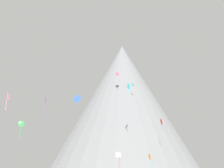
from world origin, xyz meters
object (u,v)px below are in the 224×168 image
at_px(kite_teal_high, 132,85).
at_px(kite_rainbow_high, 118,74).
at_px(kite_violet_mid, 45,102).
at_px(kite_pink_mid, 8,98).
at_px(kite_red_mid, 161,122).
at_px(kite_orange_low, 150,157).
at_px(rock_massif, 123,119).
at_px(kite_cyan_high, 128,87).
at_px(kite_blue_mid, 77,99).
at_px(kite_green_mid, 21,124).
at_px(kite_white_low, 119,159).
at_px(kite_magenta_low, 100,160).

bearing_deg(kite_teal_high, kite_rainbow_high, -93.50).
bearing_deg(kite_violet_mid, kite_pink_mid, 34.40).
bearing_deg(kite_red_mid, kite_orange_low, -165.80).
xyz_separation_m(kite_rainbow_high, kite_pink_mid, (-23.92, -33.42, -19.90)).
height_order(rock_massif, kite_pink_mid, rock_massif).
bearing_deg(kite_cyan_high, kite_pink_mid, -21.35).
relative_size(kite_red_mid, kite_orange_low, 0.64).
height_order(rock_massif, kite_blue_mid, rock_massif).
relative_size(kite_violet_mid, kite_blue_mid, 3.53).
distance_m(kite_blue_mid, kite_green_mid, 17.34).
distance_m(rock_massif, kite_blue_mid, 48.73).
bearing_deg(kite_cyan_high, kite_white_low, 17.34).
bearing_deg(kite_green_mid, kite_blue_mid, -66.01).
distance_m(kite_teal_high, kite_cyan_high, 14.09).
bearing_deg(kite_green_mid, kite_pink_mid, -115.77).
distance_m(kite_pink_mid, kite_green_mid, 12.20).
bearing_deg(kite_orange_low, kite_violet_mid, 62.83).
bearing_deg(kite_red_mid, kite_pink_mid, 160.86).
bearing_deg(kite_red_mid, kite_rainbow_high, 85.19).
height_order(kite_white_low, kite_green_mid, kite_green_mid).
relative_size(kite_rainbow_high, kite_green_mid, 0.65).
bearing_deg(kite_pink_mid, kite_blue_mid, -35.18).
height_order(kite_rainbow_high, kite_teal_high, kite_rainbow_high).
xyz_separation_m(kite_rainbow_high, kite_cyan_high, (1.70, -13.87, -9.70)).
xyz_separation_m(kite_rainbow_high, kite_blue_mid, (-10.85, -32.47, -19.60)).
bearing_deg(kite_white_low, kite_magenta_low, 171.49).
distance_m(rock_massif, kite_pink_mid, 54.80).
bearing_deg(rock_massif, kite_magenta_low, -117.82).
relative_size(kite_magenta_low, kite_orange_low, 1.10).
bearing_deg(kite_rainbow_high, kite_magenta_low, 86.84).
distance_m(kite_magenta_low, kite_red_mid, 20.71).
bearing_deg(kite_orange_low, kite_pink_mid, 101.46).
bearing_deg(rock_massif, kite_red_mid, -71.05).
height_order(kite_magenta_low, kite_teal_high, kite_teal_high).
xyz_separation_m(kite_cyan_high, kite_orange_low, (2.72, -12.23, -20.21)).
height_order(kite_pink_mid, kite_cyan_high, kite_cyan_high).
xyz_separation_m(kite_white_low, kite_cyan_high, (4.43, 17.82, 21.13)).
height_order(kite_violet_mid, kite_blue_mid, kite_violet_mid).
bearing_deg(kite_green_mid, kite_orange_low, -35.30).
bearing_deg(kite_rainbow_high, kite_red_mid, -160.89).
relative_size(rock_massif, kite_pink_mid, 20.93).
xyz_separation_m(kite_white_low, kite_orange_low, (7.14, 5.59, 0.91)).
relative_size(kite_pink_mid, kite_cyan_high, 0.93).
xyz_separation_m(kite_red_mid, kite_green_mid, (-35.20, -11.28, -3.59)).
relative_size(kite_teal_high, kite_cyan_high, 0.22).
xyz_separation_m(kite_violet_mid, kite_orange_low, (24.70, -11.07, -14.88)).
xyz_separation_m(rock_massif, kite_blue_mid, (-13.91, -46.08, -7.66)).
xyz_separation_m(kite_magenta_low, kite_blue_mid, (-5.34, -29.83, 8.68)).
bearing_deg(kite_red_mid, kite_violet_mid, 136.13).
bearing_deg(kite_green_mid, kite_cyan_high, -9.53).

